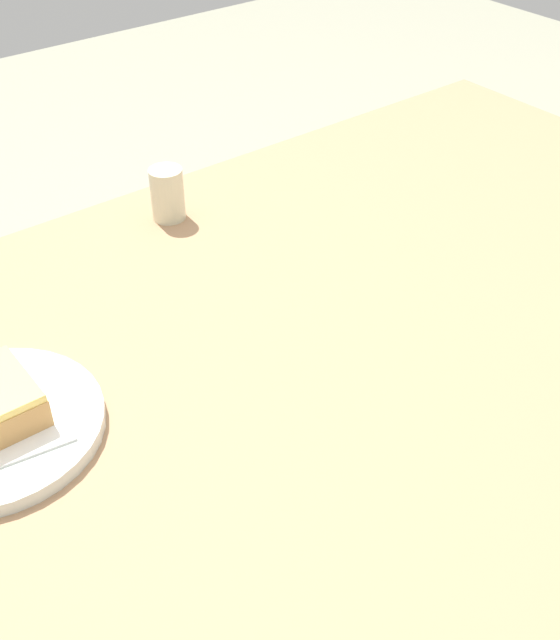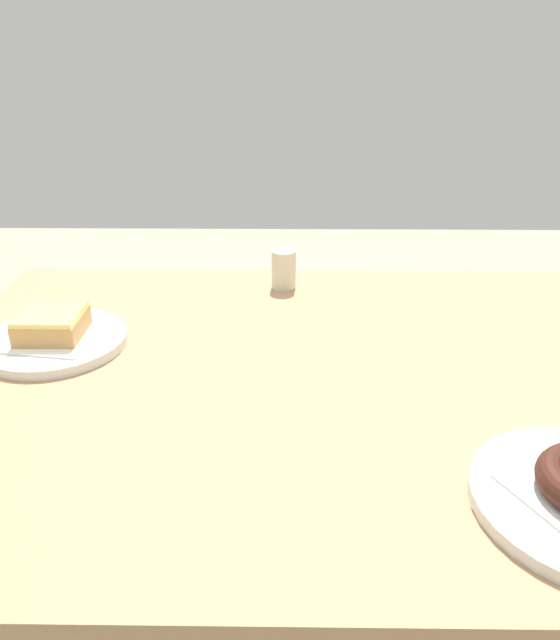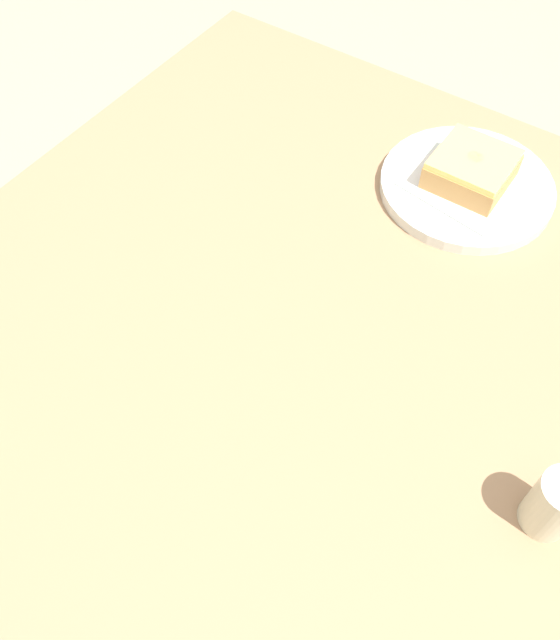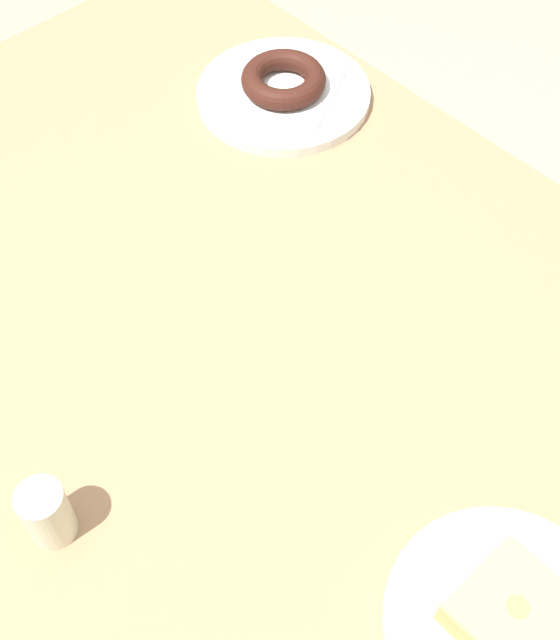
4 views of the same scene
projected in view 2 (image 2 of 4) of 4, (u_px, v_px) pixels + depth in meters
The scene contains 5 objects.
table at pixel (343, 419), 0.90m from camera, with size 1.19×0.81×0.70m.
plate_glazed_square at pixel (55, 341), 0.94m from camera, with size 0.21×0.21×0.01m, color silver.
napkin_glazed_square at pixel (54, 336), 0.94m from camera, with size 0.13×0.13×0.00m, color white.
donut_glazed_square at pixel (52, 323), 0.93m from camera, with size 0.09×0.09×0.04m.
sugar_jar at pixel (284, 269), 1.14m from camera, with size 0.04×0.04×0.07m, color beige.
Camera 2 is at (0.08, 0.75, 1.14)m, focal length 35.11 mm.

